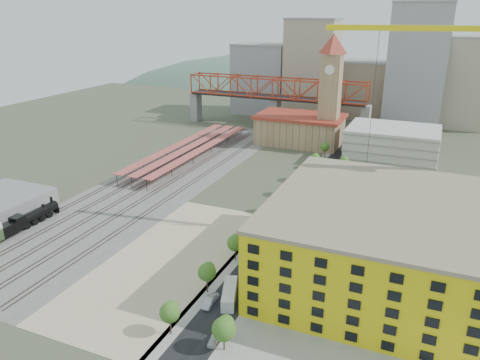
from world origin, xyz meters
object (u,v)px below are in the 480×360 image
at_px(site_trailer_c, 264,250).
at_px(car_0, 212,299).
at_px(construction_building, 375,240).
at_px(clock_tower, 331,82).
at_px(site_trailer_a, 229,294).
at_px(site_trailer_b, 252,266).
at_px(locomotive, 28,219).
at_px(site_trailer_d, 283,225).

xyz_separation_m(site_trailer_c, car_0, (-3.00, -23.02, -0.57)).
bearing_deg(site_trailer_c, construction_building, -5.01).
distance_m(clock_tower, construction_building, 107.36).
xyz_separation_m(site_trailer_a, site_trailer_b, (0.00, 12.43, -0.13)).
height_order(clock_tower, construction_building, clock_tower).
relative_size(construction_building, site_trailer_a, 5.05).
bearing_deg(locomotive, site_trailer_c, 9.30).
height_order(clock_tower, car_0, clock_tower).
height_order(site_trailer_b, site_trailer_c, site_trailer_c).
relative_size(site_trailer_c, car_0, 2.17).
height_order(site_trailer_a, car_0, site_trailer_a).
xyz_separation_m(clock_tower, locomotive, (-58.00, -110.79, -26.49)).
height_order(site_trailer_a, site_trailer_c, site_trailer_a).
relative_size(site_trailer_c, site_trailer_d, 0.98).
bearing_deg(site_trailer_a, car_0, -161.09).
bearing_deg(site_trailer_d, site_trailer_a, -88.11).
bearing_deg(construction_building, site_trailer_b, -162.47).
bearing_deg(site_trailer_d, construction_building, -28.42).
distance_m(clock_tower, locomotive, 127.83).
xyz_separation_m(construction_building, locomotive, (-92.00, -10.79, -7.21)).
xyz_separation_m(clock_tower, car_0, (5.00, -123.00, -27.93)).
bearing_deg(locomotive, site_trailer_b, 2.24).
distance_m(clock_tower, site_trailer_b, 111.92).
bearing_deg(site_trailer_a, site_trailer_b, 70.64).
relative_size(site_trailer_b, site_trailer_c, 0.93).
distance_m(site_trailer_a, site_trailer_c, 20.65).
bearing_deg(locomotive, site_trailer_a, -8.48).
bearing_deg(locomotive, site_trailer_d, 21.50).
distance_m(construction_building, locomotive, 92.91).
relative_size(construction_building, site_trailer_b, 5.59).
bearing_deg(site_trailer_c, site_trailer_b, -94.98).
distance_m(construction_building, site_trailer_a, 34.15).
xyz_separation_m(construction_building, site_trailer_c, (-26.00, 0.02, -8.08)).
height_order(locomotive, site_trailer_c, locomotive).
relative_size(clock_tower, car_0, 11.59).
bearing_deg(clock_tower, site_trailer_d, -84.61).
bearing_deg(construction_building, site_trailer_c, 179.96).
bearing_deg(site_trailer_b, clock_tower, 89.49).
bearing_deg(construction_building, site_trailer_a, -141.56).
distance_m(site_trailer_c, car_0, 23.22).
height_order(site_trailer_b, car_0, site_trailer_b).
distance_m(site_trailer_b, site_trailer_c, 8.23).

